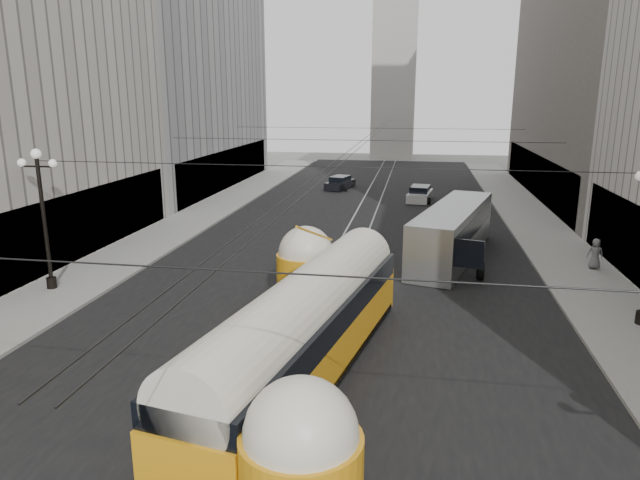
% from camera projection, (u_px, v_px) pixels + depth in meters
% --- Properties ---
extents(road, '(20.00, 85.00, 0.02)m').
position_uv_depth(road, '(357.00, 230.00, 38.09)').
color(road, black).
rests_on(road, ground).
extents(sidewalk_left, '(4.00, 72.00, 0.15)m').
position_uv_depth(sidewalk_left, '(206.00, 213.00, 43.38)').
color(sidewalk_left, gray).
rests_on(sidewalk_left, ground).
extents(sidewalk_right, '(4.00, 72.00, 0.15)m').
position_uv_depth(sidewalk_right, '(535.00, 225.00, 39.46)').
color(sidewalk_right, gray).
rests_on(sidewalk_right, ground).
extents(rail_left, '(0.12, 85.00, 0.04)m').
position_uv_depth(rail_left, '(346.00, 230.00, 38.22)').
color(rail_left, gray).
rests_on(rail_left, ground).
extents(rail_right, '(0.12, 85.00, 0.04)m').
position_uv_depth(rail_right, '(369.00, 231.00, 37.97)').
color(rail_right, gray).
rests_on(rail_right, ground).
extents(building_left_far, '(12.60, 28.60, 28.60)m').
position_uv_depth(building_left_far, '(162.00, 34.00, 52.65)').
color(building_left_far, '#999999').
rests_on(building_left_far, ground).
extents(distant_tower, '(6.00, 6.00, 31.36)m').
position_uv_depth(distant_tower, '(395.00, 50.00, 79.79)').
color(distant_tower, '#B2AFA8').
rests_on(distant_tower, ground).
extents(lamppost_left_mid, '(1.86, 0.44, 6.37)m').
position_uv_depth(lamppost_left_mid, '(43.00, 211.00, 25.38)').
color(lamppost_left_mid, black).
rests_on(lamppost_left_mid, sidewalk_left).
extents(catenary, '(25.00, 72.00, 0.23)m').
position_uv_depth(catenary, '(359.00, 143.00, 35.66)').
color(catenary, black).
rests_on(catenary, ground).
extents(streetcar, '(4.99, 15.68, 3.48)m').
position_uv_depth(streetcar, '(304.00, 328.00, 17.83)').
color(streetcar, orange).
rests_on(streetcar, ground).
extents(city_bus, '(5.19, 11.69, 2.87)m').
position_uv_depth(city_bus, '(453.00, 230.00, 31.36)').
color(city_bus, gray).
rests_on(city_bus, ground).
extents(sedan_white_far, '(2.27, 4.38, 1.32)m').
position_uv_depth(sedan_white_far, '(420.00, 194.00, 48.48)').
color(sedan_white_far, white).
rests_on(sedan_white_far, ground).
extents(sedan_dark_far, '(2.64, 4.27, 1.26)m').
position_uv_depth(sedan_dark_far, '(340.00, 183.00, 54.85)').
color(sedan_dark_far, black).
rests_on(sedan_dark_far, ground).
extents(pedestrian_sidewalk_right, '(0.80, 0.53, 1.57)m').
position_uv_depth(pedestrian_sidewalk_right, '(595.00, 254.00, 29.03)').
color(pedestrian_sidewalk_right, slate).
rests_on(pedestrian_sidewalk_right, sidewalk_right).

